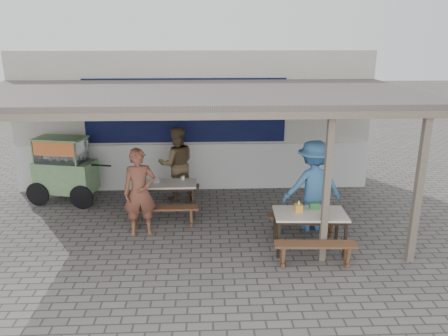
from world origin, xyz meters
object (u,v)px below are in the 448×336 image
bench_right_wall (303,220)px  condiment_jar (183,178)px  bench_left_wall (168,190)px  vendor_cart (64,167)px  patron_street_side (140,192)px  bench_left_street (163,212)px  bench_right_street (315,249)px  table_right (310,217)px  patron_wall_side (177,164)px  table_left (165,186)px  donation_box (315,206)px  patron_right_table (313,186)px  tissue_box (299,208)px  condiment_bowl (157,181)px

bench_right_wall → condiment_jar: size_ratio=17.09×
bench_left_wall → condiment_jar: bearing=-49.2°
vendor_cart → patron_street_side: bearing=-29.6°
bench_left_street → bench_right_street: 3.27m
bench_right_wall → condiment_jar: 2.85m
bench_left_wall → table_right: table_right is taller
patron_wall_side → condiment_jar: (0.18, -0.75, -0.11)m
vendor_cart → bench_left_street: bearing=-19.9°
table_left → donation_box: (2.92, -1.60, 0.14)m
bench_right_wall → patron_right_table: size_ratio=0.76×
table_right → bench_right_wall: 0.71m
tissue_box → donation_box: 0.34m
table_right → bench_right_street: table_right is taller
bench_right_wall → tissue_box: (-0.23, -0.53, 0.48)m
bench_right_street → condiment_jar: bearing=135.0°
condiment_jar → patron_right_table: bearing=-21.8°
bench_left_street → condiment_bowl: bearing=105.0°
donation_box → bench_left_street: bearing=162.1°
donation_box → condiment_jar: (-2.54, 1.82, -0.02)m
condiment_bowl → table_left: bearing=-18.9°
table_left → vendor_cart: vendor_cart is taller
table_left → donation_box: size_ratio=7.52×
bench_right_street → patron_wall_side: (-2.56, 3.38, 0.56)m
bench_right_wall → tissue_box: bearing=-110.5°
bench_left_street → patron_street_side: size_ratio=0.83×
bench_right_wall → patron_wall_side: 3.43m
bench_right_wall → patron_wall_side: size_ratio=0.79×
bench_right_wall → condiment_jar: condiment_jar is taller
vendor_cart → patron_street_side: (2.04, -1.85, 0.03)m
table_right → bench_right_street: 0.71m
table_left → patron_right_table: bearing=-15.7°
donation_box → condiment_jar: 3.12m
table_left → bench_right_wall: bearing=-22.7°
bench_left_wall → condiment_bowl: size_ratio=8.49×
table_right → bench_right_wall: bearing=90.0°
bench_right_wall → donation_box: (0.10, -0.43, 0.48)m
bench_left_wall → tissue_box: bearing=-42.4°
table_right → bench_left_street: bearing=160.8°
bench_right_street → patron_street_side: 3.54m
condiment_jar → tissue_box: bearing=-40.9°
bench_right_wall → patron_right_table: (0.23, 0.32, 0.60)m
bench_right_wall → vendor_cart: (-5.27, 2.08, 0.52)m
table_left → table_right: same height
condiment_bowl → patron_street_side: bearing=-102.1°
condiment_bowl → bench_right_street: bearing=-40.0°
patron_right_table → tissue_box: 0.97m
bench_right_street → bench_right_wall: 1.24m
bench_left_street → condiment_jar: bearing=66.3°
bench_left_street → condiment_bowl: (-0.20, 0.73, 0.43)m
table_right → condiment_bowl: size_ratio=7.79×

